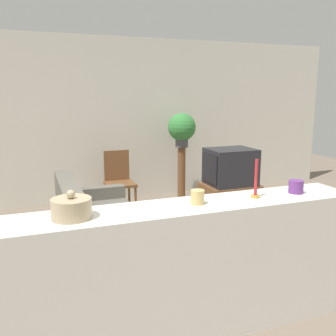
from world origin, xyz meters
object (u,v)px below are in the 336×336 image
object	(u,v)px
wooden_chair	(119,178)
potted_plant	(182,128)
couch	(99,231)
television	(230,167)
decorative_bowl	(71,208)

from	to	relation	value
wooden_chair	potted_plant	size ratio (longest dim) A/B	1.63
couch	television	distance (m)	2.04
television	potted_plant	size ratio (longest dim) A/B	1.14
wooden_chair	potted_plant	distance (m)	1.35
couch	wooden_chair	bearing A→B (deg)	69.17
television	wooden_chair	size ratio (longest dim) A/B	0.70
wooden_chair	potted_plant	bearing A→B (deg)	8.67
couch	wooden_chair	xyz separation A→B (m)	(0.60, 1.57, 0.22)
wooden_chair	decorative_bowl	xyz separation A→B (m)	(-1.04, -3.18, 0.57)
potted_plant	decorative_bowl	bearing A→B (deg)	-122.85
television	decorative_bowl	distance (m)	3.15
wooden_chair	television	bearing A→B (deg)	-39.92
decorative_bowl	wooden_chair	bearing A→B (deg)	71.90
couch	television	size ratio (longest dim) A/B	2.79
potted_plant	television	bearing A→B (deg)	-81.38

